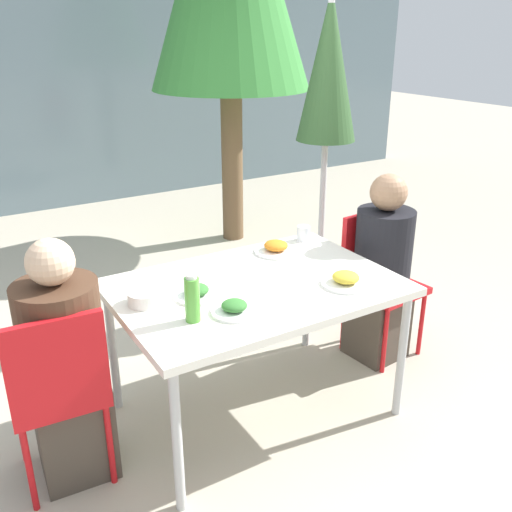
% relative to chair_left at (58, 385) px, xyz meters
% --- Properties ---
extents(ground_plane, '(24.00, 24.00, 0.00)m').
position_rel_chair_left_xyz_m(ground_plane, '(1.00, 0.02, -0.53)').
color(ground_plane, '#B2A893').
extents(building_facade, '(10.00, 0.20, 3.00)m').
position_rel_chair_left_xyz_m(building_facade, '(1.00, 4.45, 0.97)').
color(building_facade, slate).
rests_on(building_facade, ground).
extents(dining_table, '(1.38, 0.95, 0.75)m').
position_rel_chair_left_xyz_m(dining_table, '(1.00, 0.02, 0.17)').
color(dining_table, silver).
rests_on(dining_table, ground).
extents(chair_left, '(0.42, 0.42, 0.89)m').
position_rel_chair_left_xyz_m(chair_left, '(0.00, 0.00, 0.00)').
color(chair_left, red).
rests_on(chair_left, ground).
extents(person_left, '(0.36, 0.36, 1.15)m').
position_rel_chair_left_xyz_m(person_left, '(0.05, 0.08, 0.01)').
color(person_left, '#473D33').
rests_on(person_left, ground).
extents(chair_right, '(0.44, 0.44, 0.89)m').
position_rel_chair_left_xyz_m(chair_right, '(1.98, 0.20, 0.00)').
color(chair_right, red).
rests_on(chair_right, ground).
extents(person_right, '(0.34, 0.34, 1.17)m').
position_rel_chair_left_xyz_m(person_right, '(1.94, 0.12, 0.03)').
color(person_right, '#473D33').
rests_on(person_right, ground).
extents(closed_umbrella, '(0.40, 0.40, 2.18)m').
position_rel_chair_left_xyz_m(closed_umbrella, '(2.07, 0.89, 1.09)').
color(closed_umbrella, '#333333').
rests_on(closed_umbrella, ground).
extents(plate_0, '(0.22, 0.22, 0.06)m').
position_rel_chair_left_xyz_m(plate_0, '(0.68, 0.04, 0.25)').
color(plate_0, white).
rests_on(plate_0, dining_table).
extents(plate_1, '(0.24, 0.24, 0.07)m').
position_rel_chair_left_xyz_m(plate_1, '(1.37, -0.22, 0.25)').
color(plate_1, white).
rests_on(plate_1, dining_table).
extents(plate_2, '(0.21, 0.21, 0.06)m').
position_rel_chair_left_xyz_m(plate_2, '(0.76, -0.19, 0.25)').
color(plate_2, white).
rests_on(plate_2, dining_table).
extents(plate_3, '(0.25, 0.25, 0.07)m').
position_rel_chair_left_xyz_m(plate_3, '(1.31, 0.32, 0.25)').
color(plate_3, white).
rests_on(plate_3, dining_table).
extents(bottle, '(0.07, 0.07, 0.22)m').
position_rel_chair_left_xyz_m(bottle, '(0.57, -0.16, 0.33)').
color(bottle, '#51A338').
rests_on(bottle, dining_table).
extents(drinking_cup, '(0.08, 0.08, 0.09)m').
position_rel_chair_left_xyz_m(drinking_cup, '(1.56, 0.40, 0.27)').
color(drinking_cup, white).
rests_on(drinking_cup, dining_table).
extents(salad_bowl, '(0.16, 0.16, 0.06)m').
position_rel_chair_left_xyz_m(salad_bowl, '(0.45, 0.10, 0.26)').
color(salad_bowl, white).
rests_on(salad_bowl, dining_table).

